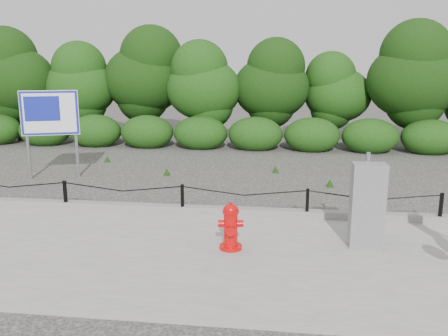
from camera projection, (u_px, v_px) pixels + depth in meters
The scene contains 8 objects.
ground at pixel (183, 217), 9.68m from camera, with size 90.00×90.00×0.00m, color #2D2B28.
sidewalk at pixel (157, 253), 7.74m from camera, with size 14.00×4.00×0.08m, color gray.
curb at pixel (183, 209), 9.70m from camera, with size 14.00×0.22×0.14m, color slate.
chain_barrier at pixel (182, 195), 9.58m from camera, with size 10.06×0.06×0.60m.
treeline at pixel (231, 79), 17.78m from camera, with size 20.37×3.62×4.43m.
fire_hydrant at pixel (231, 227), 7.73m from camera, with size 0.43×0.44×0.80m.
utility_cabinet at pixel (367, 206), 7.77m from camera, with size 0.55×0.39×1.56m.
advertising_sign at pixel (50, 117), 12.52m from camera, with size 1.41×0.58×2.36m.
Camera 1 is at (2.00, -9.05, 3.10)m, focal length 38.00 mm.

